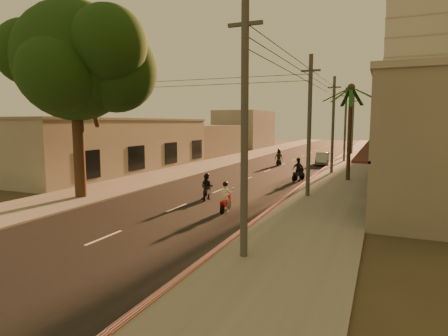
{
  "coord_description": "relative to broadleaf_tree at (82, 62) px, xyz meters",
  "views": [
    {
      "loc": [
        10.54,
        -15.97,
        4.79
      ],
      "look_at": [
        1.33,
        5.68,
        1.93
      ],
      "focal_mm": 30.0,
      "sensor_mm": 36.0,
      "label": 1
    }
  ],
  "objects": [
    {
      "name": "ground",
      "position": [
        6.61,
        -2.14,
        -8.48
      ],
      "size": [
        160.0,
        160.0,
        0.0
      ],
      "primitive_type": "plane",
      "color": "#383023",
      "rests_on": "ground"
    },
    {
      "name": "road",
      "position": [
        6.61,
        17.86,
        -8.47
      ],
      "size": [
        10.0,
        140.0,
        0.02
      ],
      "primitive_type": "cube",
      "color": "black",
      "rests_on": "ground"
    },
    {
      "name": "sidewalk_right",
      "position": [
        14.11,
        17.86,
        -8.42
      ],
      "size": [
        5.0,
        140.0,
        0.12
      ],
      "primitive_type": "cube",
      "color": "slate",
      "rests_on": "ground"
    },
    {
      "name": "sidewalk_left",
      "position": [
        -0.89,
        17.86,
        -8.42
      ],
      "size": [
        5.0,
        140.0,
        0.12
      ],
      "primitive_type": "cube",
      "color": "slate",
      "rests_on": "ground"
    },
    {
      "name": "curb_stripe",
      "position": [
        11.71,
        12.86,
        -8.38
      ],
      "size": [
        0.2,
        60.0,
        0.2
      ],
      "primitive_type": "cube",
      "color": "red",
      "rests_on": "ground"
    },
    {
      "name": "shophouse_row",
      "position": [
        20.57,
        15.86,
        -4.83
      ],
      "size": [
        8.8,
        34.2,
        7.3
      ],
      "color": "gray",
      "rests_on": "ground"
    },
    {
      "name": "left_building",
      "position": [
        -7.37,
        11.86,
        -5.88
      ],
      "size": [
        8.2,
        24.2,
        5.2
      ],
      "color": "#A29C93",
      "rests_on": "ground"
    },
    {
      "name": "distant_tower",
      "position": [
        22.61,
        53.86,
        5.52
      ],
      "size": [
        12.1,
        12.1,
        28.0
      ],
      "color": "#B7B5B2",
      "rests_on": "ground"
    },
    {
      "name": "broadleaf_tree",
      "position": [
        0.0,
        0.0,
        0.0
      ],
      "size": [
        9.6,
        8.7,
        12.1
      ],
      "color": "black",
      "rests_on": "ground"
    },
    {
      "name": "palm_tree",
      "position": [
        14.61,
        13.86,
        -1.33
      ],
      "size": [
        5.0,
        5.0,
        8.2
      ],
      "color": "black",
      "rests_on": "ground"
    },
    {
      "name": "utility_poles",
      "position": [
        12.81,
        17.86,
        -1.94
      ],
      "size": [
        1.2,
        48.26,
        9.0
      ],
      "color": "#38383A",
      "rests_on": "ground"
    },
    {
      "name": "filler_right",
      "position": [
        20.61,
        42.86,
        -5.48
      ],
      "size": [
        8.0,
        14.0,
        6.0
      ],
      "primitive_type": "cube",
      "color": "#A29C93",
      "rests_on": "ground"
    },
    {
      "name": "filler_left_near",
      "position": [
        -7.39,
        31.86,
        -6.28
      ],
      "size": [
        8.0,
        14.0,
        4.4
      ],
      "primitive_type": "cube",
      "color": "#A29C93",
      "rests_on": "ground"
    },
    {
      "name": "filler_left_far",
      "position": [
        -7.39,
        49.86,
        -4.98
      ],
      "size": [
        8.0,
        14.0,
        7.0
      ],
      "primitive_type": "cube",
      "color": "#A29C93",
      "rests_on": "ground"
    },
    {
      "name": "scooter_red",
      "position": [
        9.49,
        0.08,
        -7.74
      ],
      "size": [
        0.69,
        1.71,
        1.67
      ],
      "rotation": [
        0.0,
        0.0,
        0.08
      ],
      "color": "black",
      "rests_on": "ground"
    },
    {
      "name": "scooter_mid_a",
      "position": [
        7.16,
        2.65,
        -7.71
      ],
      "size": [
        1.04,
        1.68,
        1.68
      ],
      "rotation": [
        0.0,
        0.0,
        0.23
      ],
      "color": "black",
      "rests_on": "ground"
    },
    {
      "name": "scooter_mid_b",
      "position": [
        10.81,
        12.44,
        -7.6
      ],
      "size": [
        1.32,
        1.91,
        1.94
      ],
      "rotation": [
        0.0,
        0.0,
        -0.3
      ],
      "color": "black",
      "rests_on": "ground"
    },
    {
      "name": "scooter_far_a",
      "position": [
        6.5,
        22.59,
        -7.61
      ],
      "size": [
        1.09,
        1.92,
        1.91
      ],
      "rotation": [
        0.0,
        0.0,
        0.19
      ],
      "color": "black",
      "rests_on": "ground"
    },
    {
      "name": "parked_car",
      "position": [
        10.9,
        25.31,
        -7.78
      ],
      "size": [
        2.36,
        4.55,
        1.4
      ],
      "primitive_type": "imported",
      "rotation": [
        0.0,
        0.0,
        0.1
      ],
      "color": "#95979C",
      "rests_on": "ground"
    }
  ]
}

